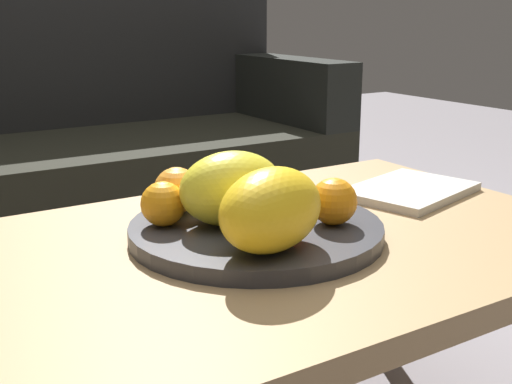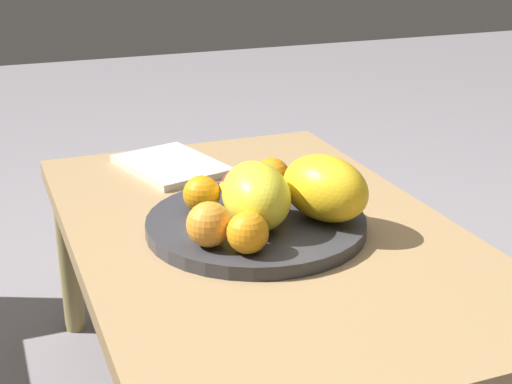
% 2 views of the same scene
% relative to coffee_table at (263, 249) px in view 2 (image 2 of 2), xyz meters
% --- Properties ---
extents(coffee_table, '(1.08, 0.68, 0.43)m').
position_rel_coffee_table_xyz_m(coffee_table, '(0.00, 0.00, 0.00)').
color(coffee_table, '#A18053').
rests_on(coffee_table, ground_plane).
extents(fruit_bowl, '(0.40, 0.40, 0.03)m').
position_rel_coffee_table_xyz_m(fruit_bowl, '(-0.01, 0.02, 0.06)').
color(fruit_bowl, '#343539').
rests_on(fruit_bowl, coffee_table).
extents(melon_large_front, '(0.18, 0.13, 0.12)m').
position_rel_coffee_table_xyz_m(melon_large_front, '(-0.05, 0.03, 0.13)').
color(melon_large_front, yellow).
rests_on(melon_large_front, fruit_bowl).
extents(melon_smaller_beside, '(0.21, 0.17, 0.12)m').
position_rel_coffee_table_xyz_m(melon_smaller_beside, '(-0.06, -0.10, 0.13)').
color(melon_smaller_beside, yellow).
rests_on(melon_smaller_beside, fruit_bowl).
extents(orange_front, '(0.07, 0.07, 0.07)m').
position_rel_coffee_table_xyz_m(orange_front, '(0.05, 0.10, 0.10)').
color(orange_front, orange).
rests_on(orange_front, fruit_bowl).
extents(orange_left, '(0.07, 0.07, 0.07)m').
position_rel_coffee_table_xyz_m(orange_left, '(0.09, -0.05, 0.11)').
color(orange_left, orange).
rests_on(orange_left, fruit_bowl).
extents(orange_right, '(0.08, 0.08, 0.08)m').
position_rel_coffee_table_xyz_m(orange_right, '(-0.09, 0.13, 0.11)').
color(orange_right, orange).
rests_on(orange_right, fruit_bowl).
extents(orange_back, '(0.07, 0.07, 0.07)m').
position_rel_coffee_table_xyz_m(orange_back, '(-0.14, 0.08, 0.11)').
color(orange_back, orange).
rests_on(orange_back, fruit_bowl).
extents(apple_front, '(0.07, 0.07, 0.07)m').
position_rel_coffee_table_xyz_m(apple_front, '(0.05, 0.02, 0.11)').
color(apple_front, red).
rests_on(apple_front, fruit_bowl).
extents(banana_bunch, '(0.17, 0.09, 0.06)m').
position_rel_coffee_table_xyz_m(banana_bunch, '(-0.01, 0.05, 0.10)').
color(banana_bunch, yellow).
rests_on(banana_bunch, fruit_bowl).
extents(magazine, '(0.29, 0.24, 0.02)m').
position_rel_coffee_table_xyz_m(magazine, '(0.38, 0.07, 0.05)').
color(magazine, beige).
rests_on(magazine, coffee_table).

